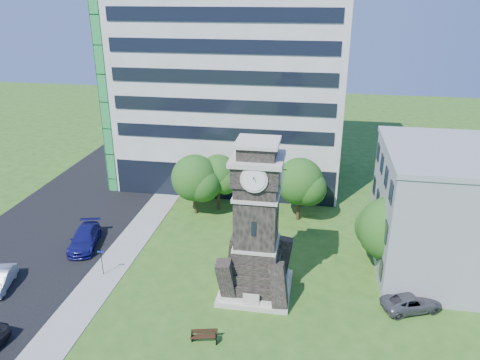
% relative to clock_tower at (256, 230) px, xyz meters
% --- Properties ---
extents(ground, '(160.00, 160.00, 0.00)m').
position_rel_clock_tower_xyz_m(ground, '(-3.00, -2.00, -5.28)').
color(ground, '#2F5618').
rests_on(ground, ground).
extents(sidewalk, '(3.00, 70.00, 0.06)m').
position_rel_clock_tower_xyz_m(sidewalk, '(-12.50, 3.00, -5.25)').
color(sidewalk, gray).
rests_on(sidewalk, ground).
extents(street, '(14.00, 80.00, 0.02)m').
position_rel_clock_tower_xyz_m(street, '(-21.00, 3.00, -5.27)').
color(street, black).
rests_on(street, ground).
extents(clock_tower, '(5.40, 5.40, 12.22)m').
position_rel_clock_tower_xyz_m(clock_tower, '(0.00, 0.00, 0.00)').
color(clock_tower, beige).
rests_on(clock_tower, ground).
extents(office_tall, '(26.20, 15.11, 28.60)m').
position_rel_clock_tower_xyz_m(office_tall, '(-6.20, 23.84, 8.94)').
color(office_tall, silver).
rests_on(office_tall, ground).
extents(office_low, '(15.20, 12.20, 10.40)m').
position_rel_clock_tower_xyz_m(office_low, '(16.97, 6.00, -0.07)').
color(office_low, '#919496').
rests_on(office_low, ground).
extents(car_street_mid, '(2.43, 4.30, 1.34)m').
position_rel_clock_tower_xyz_m(car_street_mid, '(-19.84, -3.04, -4.61)').
color(car_street_mid, '#B3B6BB').
rests_on(car_street_mid, ground).
extents(car_street_north, '(3.46, 5.84, 1.59)m').
position_rel_clock_tower_xyz_m(car_street_north, '(-16.31, 4.07, -4.49)').
color(car_street_north, navy).
rests_on(car_street_north, ground).
extents(car_east_lot, '(4.84, 3.50, 1.22)m').
position_rel_clock_tower_xyz_m(car_east_lot, '(11.57, -0.44, -4.67)').
color(car_east_lot, '#4E4E53').
rests_on(car_east_lot, ground).
extents(park_bench, '(1.76, 0.47, 0.91)m').
position_rel_clock_tower_xyz_m(park_bench, '(-2.59, -6.29, -4.80)').
color(park_bench, black).
rests_on(park_bench, ground).
extents(street_sign, '(0.56, 0.06, 2.32)m').
position_rel_clock_tower_xyz_m(street_sign, '(-12.66, -0.03, -3.83)').
color(street_sign, black).
rests_on(street_sign, ground).
extents(tree_nw, '(5.29, 4.81, 6.39)m').
position_rel_clock_tower_xyz_m(tree_nw, '(-7.99, 12.46, -1.46)').
color(tree_nw, '#332114').
rests_on(tree_nw, ground).
extents(tree_nc, '(4.44, 4.04, 6.08)m').
position_rel_clock_tower_xyz_m(tree_nc, '(-5.85, 13.81, -1.39)').
color(tree_nc, '#332114').
rests_on(tree_nc, ground).
extents(tree_ne, '(5.17, 4.70, 6.55)m').
position_rel_clock_tower_xyz_m(tree_ne, '(2.64, 12.81, -1.25)').
color(tree_ne, '#332114').
rests_on(tree_ne, ground).
extents(tree_east, '(5.75, 5.23, 6.81)m').
position_rel_clock_tower_xyz_m(tree_east, '(10.29, 3.97, -1.26)').
color(tree_east, '#332114').
rests_on(tree_east, ground).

